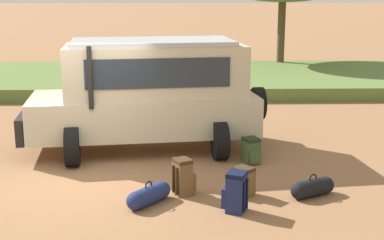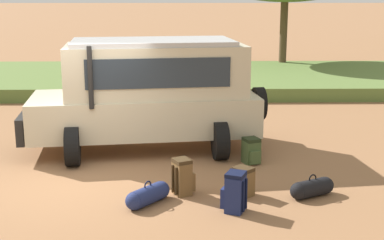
% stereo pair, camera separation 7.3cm
% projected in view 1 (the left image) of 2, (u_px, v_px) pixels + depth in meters
% --- Properties ---
extents(ground_plane, '(320.00, 320.00, 0.00)m').
position_uv_depth(ground_plane, '(83.00, 181.00, 9.99)').
color(ground_plane, '#936642').
extents(grass_bank, '(120.00, 7.00, 0.44)m').
position_uv_depth(grass_bank, '(131.00, 79.00, 20.27)').
color(grass_bank, '#5B7538').
rests_on(grass_bank, ground_plane).
extents(safari_vehicle, '(5.45, 3.12, 2.44)m').
position_uv_depth(safari_vehicle, '(149.00, 92.00, 11.72)').
color(safari_vehicle, beige).
rests_on(safari_vehicle, ground_plane).
extents(backpack_beside_front_wheel, '(0.44, 0.44, 0.51)m').
position_uv_depth(backpack_beside_front_wheel, '(243.00, 182.00, 9.22)').
color(backpack_beside_front_wheel, brown).
rests_on(backpack_beside_front_wheel, ground_plane).
extents(backpack_cluster_center, '(0.42, 0.40, 0.64)m').
position_uv_depth(backpack_cluster_center, '(183.00, 177.00, 9.25)').
color(backpack_cluster_center, brown).
rests_on(backpack_cluster_center, ground_plane).
extents(backpack_near_rear_wheel, '(0.39, 0.46, 0.53)m').
position_uv_depth(backpack_near_rear_wheel, '(251.00, 151.00, 10.97)').
color(backpack_near_rear_wheel, '#42562D').
rests_on(backpack_near_rear_wheel, ground_plane).
extents(backpack_outermost, '(0.44, 0.42, 0.66)m').
position_uv_depth(backpack_outermost, '(236.00, 192.00, 8.53)').
color(backpack_outermost, navy).
rests_on(backpack_outermost, ground_plane).
extents(duffel_bag_low_black_case, '(0.82, 0.57, 0.41)m').
position_uv_depth(duffel_bag_low_black_case, '(313.00, 188.00, 9.20)').
color(duffel_bag_low_black_case, black).
rests_on(duffel_bag_low_black_case, ground_plane).
extents(duffel_bag_soft_canvas, '(0.71, 0.80, 0.41)m').
position_uv_depth(duffel_bag_soft_canvas, '(149.00, 195.00, 8.86)').
color(duffel_bag_soft_canvas, navy).
rests_on(duffel_bag_soft_canvas, ground_plane).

